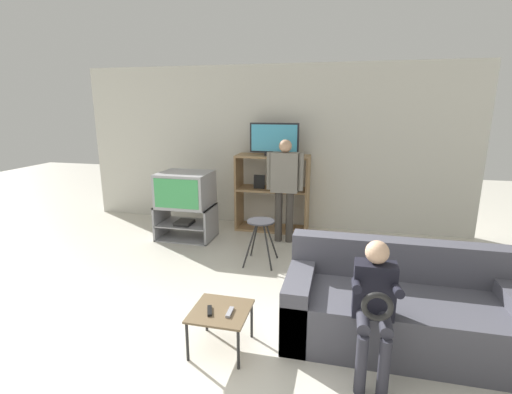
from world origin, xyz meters
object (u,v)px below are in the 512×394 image
television_main (185,189)px  person_standing_adult (285,181)px  snack_table (221,314)px  couch (400,309)px  person_seated_child (374,300)px  media_shelf (272,192)px  remote_control_black (210,311)px  television_flat (274,140)px  folding_stool (261,228)px  tv_stand (186,222)px  remote_control_white (230,312)px

television_main → person_standing_adult: person_standing_adult is taller
snack_table → person_standing_adult: (0.10, 2.61, 0.59)m
couch → person_seated_child: bearing=-118.3°
snack_table → media_shelf: bearing=93.3°
remote_control_black → person_seated_child: size_ratio=0.14×
television_flat → person_seated_child: bearing=-66.8°
television_main → folding_stool: bearing=-27.0°
snack_table → remote_control_black: remote_control_black is taller
tv_stand → television_flat: television_flat is taller
television_flat → snack_table: bearing=-87.1°
television_main → snack_table: (1.36, -2.42, -0.45)m
media_shelf → person_seated_child: size_ratio=1.18×
tv_stand → folding_stool: 1.47m
tv_stand → television_flat: size_ratio=1.10×
television_flat → remote_control_black: television_flat is taller
media_shelf → television_flat: bearing=-35.8°
remote_control_white → television_flat: bearing=92.2°
remote_control_white → person_standing_adult: 2.69m
person_standing_adult → person_seated_child: person_standing_adult is taller
person_seated_child → folding_stool: bearing=124.8°
folding_stool → person_seated_child: (1.24, -1.78, 0.14)m
person_standing_adult → couch: bearing=-57.7°
folding_stool → remote_control_white: (0.15, -1.79, -0.11)m
television_main → tv_stand: bearing=-105.3°
remote_control_black → person_standing_adult: bearing=65.3°
television_flat → folding_stool: (0.09, -1.34, -0.98)m
snack_table → person_standing_adult: 2.68m
tv_stand → couch: 3.41m
couch → tv_stand: bearing=145.6°
media_shelf → person_standing_adult: size_ratio=0.81×
person_seated_child → couch: bearing=61.7°
person_seated_child → remote_control_white: bearing=-179.5°
television_main → couch: bearing=-34.7°
folding_stool → person_standing_adult: size_ratio=0.38×
folding_stool → television_main: bearing=153.0°
television_main → person_standing_adult: bearing=7.2°
folding_stool → remote_control_black: folding_stool is taller
media_shelf → television_flat: 0.83m
media_shelf → snack_table: size_ratio=2.62×
folding_stool → media_shelf: bearing=94.9°
television_main → couch: television_main is taller
folding_stool → snack_table: size_ratio=1.24×
television_flat → folding_stool: 1.66m
television_flat → person_seated_child: (1.33, -3.12, -0.84)m
remote_control_black → person_seated_child: person_seated_child is taller
folding_stool → person_seated_child: person_seated_child is taller
person_seated_child → television_flat: bearing=113.2°
remote_control_white → person_seated_child: 1.12m
person_seated_child → remote_control_black: bearing=-178.8°
television_flat → remote_control_white: 3.32m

